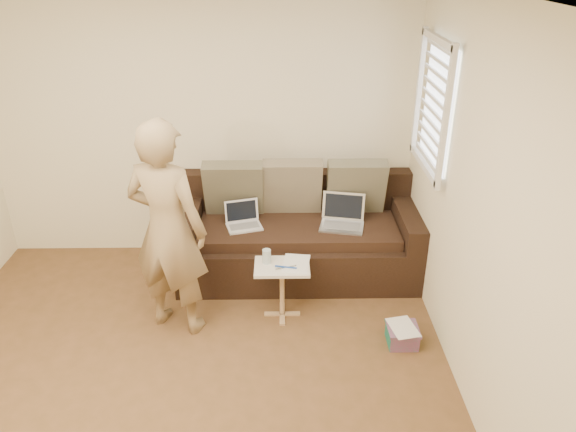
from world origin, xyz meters
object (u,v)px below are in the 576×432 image
object	(u,v)px
person	(168,230)
side_table	(282,291)
sofa	(298,232)
drinking_glass	(267,256)
laptop_silver	(342,227)
striped_box	(402,335)
laptop_white	(244,228)

from	to	relation	value
person	side_table	world-z (taller)	person
sofa	drinking_glass	world-z (taller)	sofa
laptop_silver	striped_box	xyz separation A→B (m)	(0.40, -0.99, -0.44)
laptop_silver	person	world-z (taller)	person
sofa	laptop_silver	distance (m)	0.42
person	laptop_silver	bearing A→B (deg)	-133.54
laptop_silver	person	bearing A→B (deg)	-141.61
striped_box	drinking_glass	bearing A→B (deg)	158.15
person	sofa	bearing A→B (deg)	-121.95
laptop_silver	drinking_glass	size ratio (longest dim) A/B	3.24
sofa	person	distance (m)	1.38
person	striped_box	distance (m)	2.01
laptop_silver	striped_box	bearing A→B (deg)	-56.39
drinking_glass	striped_box	world-z (taller)	drinking_glass
laptop_white	side_table	bearing A→B (deg)	-76.85
drinking_glass	sofa	bearing A→B (deg)	67.03
person	striped_box	xyz separation A→B (m)	(1.81, -0.28, -0.81)
drinking_glass	striped_box	size ratio (longest dim) A/B	0.49
laptop_white	drinking_glass	bearing A→B (deg)	-85.06
drinking_glass	side_table	bearing A→B (deg)	-19.76
laptop_white	person	xyz separation A→B (m)	(-0.53, -0.72, 0.37)
person	drinking_glass	distance (m)	0.83
laptop_silver	person	distance (m)	1.63
laptop_silver	drinking_glass	world-z (taller)	laptop_silver
laptop_white	striped_box	bearing A→B (deg)	-53.64
sofa	laptop_white	size ratio (longest dim) A/B	7.10
laptop_silver	laptop_white	world-z (taller)	laptop_silver
side_table	striped_box	bearing A→B (deg)	-22.12
laptop_silver	person	size ratio (longest dim) A/B	0.22
sofa	laptop_white	xyz separation A→B (m)	(-0.49, -0.09, 0.10)
sofa	side_table	xyz separation A→B (m)	(-0.15, -0.70, -0.18)
laptop_white	striped_box	size ratio (longest dim) A/B	1.26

